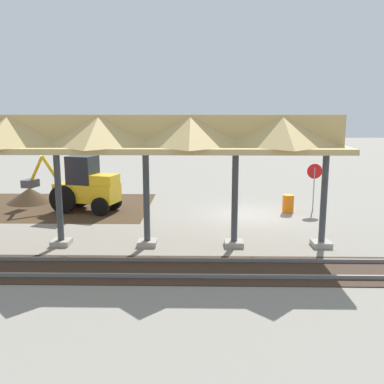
{
  "coord_description": "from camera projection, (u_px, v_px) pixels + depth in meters",
  "views": [
    {
      "loc": [
        2.37,
        20.54,
        5.06
      ],
      "look_at": [
        2.71,
        2.52,
        1.6
      ],
      "focal_mm": 40.0,
      "sensor_mm": 36.0,
      "label": 1
    }
  ],
  "objects": [
    {
      "name": "ground_plane",
      "position": [
        248.0,
        214.0,
        21.08
      ],
      "size": [
        120.0,
        120.0,
        0.0
      ],
      "primitive_type": "plane",
      "color": "gray"
    },
    {
      "name": "dirt_work_zone",
      "position": [
        58.0,
        206.0,
        22.79
      ],
      "size": [
        9.76,
        7.0,
        0.01
      ],
      "primitive_type": "cube",
      "color": "#42301E",
      "rests_on": "ground"
    },
    {
      "name": "platform_canopy",
      "position": [
        145.0,
        135.0,
        15.48
      ],
      "size": [
        14.36,
        3.2,
        4.9
      ],
      "color": "#9E998E",
      "rests_on": "ground"
    },
    {
      "name": "rail_tracks",
      "position": [
        274.0,
        270.0,
        13.68
      ],
      "size": [
        60.0,
        2.58,
        0.15
      ],
      "color": "slate",
      "rests_on": "ground"
    },
    {
      "name": "stop_sign",
      "position": [
        314.0,
        177.0,
        21.58
      ],
      "size": [
        0.76,
        0.06,
        2.41
      ],
      "color": "gray",
      "rests_on": "ground"
    },
    {
      "name": "backhoe",
      "position": [
        84.0,
        187.0,
        21.57
      ],
      "size": [
        5.35,
        2.57,
        2.82
      ],
      "color": "yellow",
      "rests_on": "ground"
    },
    {
      "name": "dirt_mound",
      "position": [
        30.0,
        202.0,
        23.83
      ],
      "size": [
        5.02,
        5.02,
        1.65
      ],
      "primitive_type": "cone",
      "color": "#42301E",
      "rests_on": "ground"
    },
    {
      "name": "traffic_barrel",
      "position": [
        288.0,
        204.0,
        21.4
      ],
      "size": [
        0.56,
        0.56,
        0.9
      ],
      "primitive_type": "cylinder",
      "color": "orange",
      "rests_on": "ground"
    }
  ]
}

